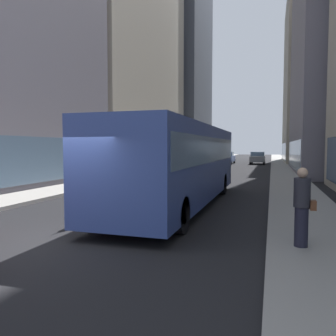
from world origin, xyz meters
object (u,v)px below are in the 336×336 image
at_px(car_grey_wagon, 258,158).
at_px(pedestrian_with_handbag, 302,206).
at_px(transit_bus, 181,160).
at_px(dalmatian_dog, 77,208).
at_px(car_blue_hatchback, 226,158).
at_px(car_black_suv, 202,164).

xyz_separation_m(car_grey_wagon, pedestrian_with_handbag, (2.41, -37.99, 0.19)).
relative_size(car_grey_wagon, pedestrian_with_handbag, 2.67).
xyz_separation_m(transit_bus, dalmatian_dog, (-1.92, -4.21, -1.26)).
distance_m(car_blue_hatchback, car_grey_wagon, 4.10).
xyz_separation_m(dalmatian_dog, pedestrian_with_handbag, (5.93, -0.70, 0.50)).
bearing_deg(car_black_suv, dalmatian_dog, -88.63).
xyz_separation_m(car_grey_wagon, dalmatian_dog, (-3.52, -37.29, -0.31)).
distance_m(transit_bus, car_blue_hatchback, 32.28).
distance_m(dalmatian_dog, pedestrian_with_handbag, 5.99).
xyz_separation_m(car_black_suv, pedestrian_with_handbag, (6.41, -20.61, 0.19)).
bearing_deg(car_blue_hatchback, pedestrian_with_handbag, -80.20).
height_order(transit_bus, pedestrian_with_handbag, transit_bus).
bearing_deg(dalmatian_dog, pedestrian_with_handbag, -6.73).
bearing_deg(dalmatian_dog, car_grey_wagon, 84.60).
relative_size(car_grey_wagon, car_black_suv, 0.99).
bearing_deg(pedestrian_with_handbag, car_blue_hatchback, 99.80).
distance_m(transit_bus, dalmatian_dog, 4.80).
relative_size(car_blue_hatchback, car_grey_wagon, 1.06).
height_order(car_blue_hatchback, car_black_suv, same).
height_order(car_black_suv, dalmatian_dog, car_black_suv).
bearing_deg(transit_bus, dalmatian_dog, -114.57).
bearing_deg(car_grey_wagon, pedestrian_with_handbag, -86.37).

